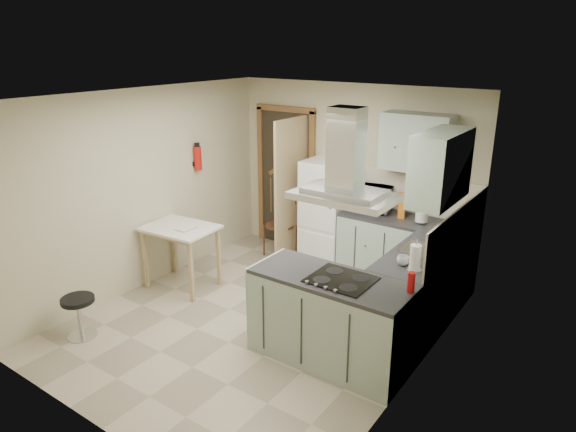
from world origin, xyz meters
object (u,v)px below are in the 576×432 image
Objects in this scene: stool at (80,317)px; bentwood_chair at (280,225)px; drop_leaf_table at (182,257)px; microwave at (369,198)px; fridge at (327,214)px; extractor_hood at (344,196)px; peninsula at (331,319)px.

bentwood_chair is at bearing 81.17° from stool.
drop_leaf_table is 1.52× the size of microwave.
fridge is 0.67m from microwave.
drop_leaf_table reaches higher than stool.
drop_leaf_table is at bearing 172.96° from extractor_hood.
extractor_hood is at bearing -30.86° from bentwood_chair.
fridge is 2.57m from extractor_hood.
bentwood_chair is at bearing -168.40° from fridge.
extractor_hood reaches higher than fridge.
fridge is 1.67× the size of extractor_hood.
extractor_hood is 2.27m from microwave.
peninsula is 3.35× the size of stool.
extractor_hood is 1.56× the size of microwave.
peninsula is at bearing 25.93° from stool.
fridge reaches higher than drop_leaf_table.
microwave reaches higher than peninsula.
microwave is (-0.74, 2.04, -0.66)m from extractor_hood.
peninsula is at bearing -85.33° from microwave.
fridge is at bearing 123.79° from extractor_hood.
fridge is at bearing 69.54° from stool.
microwave is at bearing 61.26° from stool.
stool is at bearing -95.79° from drop_leaf_table.
bentwood_chair is 2.05× the size of stool.
fridge reaches higher than peninsula.
stool is at bearing -154.97° from extractor_hood.
drop_leaf_table is (-2.37, 0.30, -0.04)m from peninsula.
microwave reaches higher than drop_leaf_table.
peninsula is 2.69× the size of microwave.
stool is (-2.50, -1.17, -1.49)m from extractor_hood.
peninsula is 2.67m from bentwood_chair.
fridge is at bearing 121.74° from peninsula.
microwave is (0.59, 0.06, 0.31)m from fridge.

